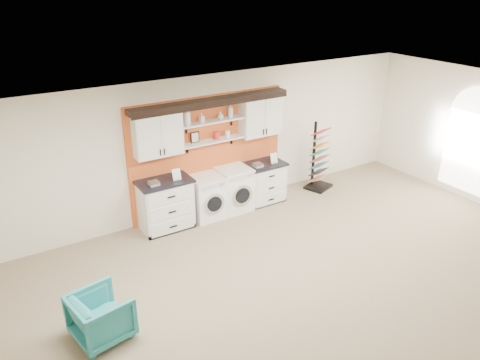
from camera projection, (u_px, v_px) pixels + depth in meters
floor at (339, 312)px, 6.86m from camera, size 10.00×10.00×0.00m
ceiling at (359, 130)px, 5.72m from camera, size 10.00×10.00×0.00m
wall_back at (208, 144)px, 9.40m from camera, size 10.00×0.00×10.00m
accent_panel at (209, 154)px, 9.45m from camera, size 3.40×0.07×2.40m
upper_cabinet_left at (157, 134)px, 8.50m from camera, size 0.90×0.35×0.84m
upper_cabinet_right at (260, 115)px, 9.58m from camera, size 0.90×0.35×0.84m
shelf_lower at (212, 141)px, 9.19m from camera, size 1.32×0.28×0.03m
shelf_upper at (212, 121)px, 9.03m from camera, size 1.32×0.28×0.03m
crown_molding at (211, 101)px, 8.87m from camera, size 3.30×0.41×0.13m
window_arched at (471, 137)px, 9.84m from camera, size 0.06×1.10×2.25m
picture_frame at (195, 137)px, 9.01m from camera, size 0.18×0.02×0.22m
canister_red at (217, 136)px, 9.20m from camera, size 0.11×0.11×0.16m
canister_cream at (228, 134)px, 9.32m from camera, size 0.10×0.10×0.14m
base_cabinet_left at (166, 204)px, 8.94m from camera, size 1.03×0.66×1.01m
base_cabinet_right at (263, 182)px, 10.05m from camera, size 0.89×0.66×0.88m
washer at (206, 197)px, 9.38m from camera, size 0.63×0.71×0.88m
dryer at (234, 189)px, 9.69m from camera, size 0.65×0.71×0.91m
sample_rack at (319, 167)px, 10.64m from camera, size 0.69×0.64×1.56m
armchair at (101, 316)px, 6.28m from camera, size 0.85×0.83×0.67m
soap_bottle_a at (187, 116)px, 8.70m from camera, size 0.18×0.18×0.34m
soap_bottle_b at (202, 118)px, 8.88m from camera, size 0.09×0.09×0.18m
soap_bottle_c at (220, 115)px, 9.08m from camera, size 0.13×0.13×0.15m
soap_bottle_d at (230, 111)px, 9.17m from camera, size 0.11×0.11×0.27m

